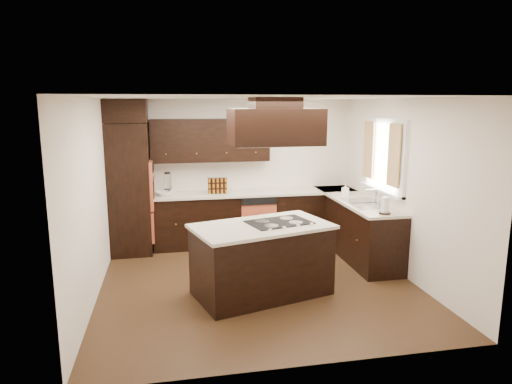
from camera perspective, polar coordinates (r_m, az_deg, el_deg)
floor at (r=6.43m, az=0.15°, el=-11.26°), size 4.20×4.20×0.02m
ceiling at (r=5.95m, az=0.16°, el=11.81°), size 4.20×4.20×0.02m
wall_back at (r=8.12m, az=-2.74°, el=2.68°), size 4.20×0.02×2.50m
wall_front at (r=4.08m, az=5.95°, el=-5.87°), size 4.20×0.02×2.50m
wall_left at (r=6.03m, az=-19.92°, el=-0.91°), size 0.02×4.20×2.50m
wall_right at (r=6.79m, az=17.91°, el=0.50°), size 0.02×4.20×2.50m
oven_column at (r=7.69m, az=-15.48°, el=0.38°), size 0.65×0.75×2.12m
wall_oven_face at (r=7.66m, az=-12.89°, el=0.92°), size 0.05×0.62×0.78m
base_cabinets_back at (r=7.98m, az=-2.11°, el=-3.40°), size 2.93×0.60×0.88m
base_cabinets_right at (r=7.62m, az=12.24°, el=-4.35°), size 0.60×2.40×0.88m
countertop_back at (r=7.86m, az=-2.12°, el=-0.18°), size 2.93×0.63×0.04m
countertop_right at (r=7.51m, az=12.28°, el=-0.97°), size 0.63×2.40×0.04m
upper_cabinets at (r=7.82m, az=-5.72°, el=6.45°), size 2.00×0.34×0.72m
dishwasher_front at (r=7.76m, az=0.38°, el=-4.14°), size 0.60×0.05×0.72m
window_frame at (r=7.20m, az=15.71°, el=4.41°), size 0.06×1.32×1.12m
window_pane at (r=7.21m, az=15.91°, el=4.41°), size 0.00×1.20×1.00m
curtain_left at (r=6.79m, az=16.86°, el=4.40°), size 0.02×0.34×0.90m
curtain_right at (r=7.54m, az=13.90°, el=5.17°), size 0.02×0.34×0.90m
sink_rim at (r=7.20m, az=13.49°, el=-1.34°), size 0.52×0.84×0.01m
island at (r=5.91m, az=0.71°, el=-8.64°), size 1.84×1.32×0.88m
island_top at (r=5.77m, az=0.73°, el=-4.33°), size 1.91×1.39×0.04m
cooktop at (r=5.88m, az=2.89°, el=-3.79°), size 0.89×0.71×0.01m
range_hood at (r=5.44m, az=2.34°, el=8.18°), size 1.05×0.72×0.42m
hood_duct at (r=5.43m, az=2.36°, el=11.08°), size 0.55×0.50×0.13m
blender_base at (r=7.76m, az=-10.94°, el=0.00°), size 0.15×0.15×0.10m
blender_pitcher at (r=7.73m, az=-10.99°, el=1.31°), size 0.13×0.13×0.26m
spice_rack at (r=7.76m, az=-4.85°, el=0.80°), size 0.32×0.10×0.27m
mixing_bowl at (r=7.75m, az=-11.30°, el=-0.14°), size 0.33×0.33×0.07m
soap_bottle at (r=7.73m, az=11.11°, el=0.30°), size 0.11×0.11×0.19m
paper_towel at (r=6.55m, az=15.85°, el=-1.65°), size 0.15×0.15×0.24m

